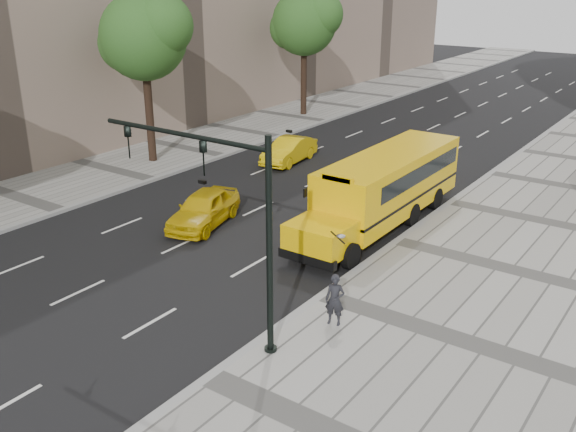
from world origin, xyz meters
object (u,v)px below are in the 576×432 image
Objects in this scene: tree_b at (144,36)px; taxi_far at (289,150)px; pedestrian at (335,300)px; taxi_near at (204,209)px; school_bus at (386,184)px; tree_c at (305,22)px; traffic_signal at (228,210)px.

tree_b is 9.90m from taxi_far.
pedestrian is at bearing -56.30° from taxi_far.
taxi_far is at bearing 89.08° from taxi_near.
taxi_far is at bearing 149.24° from school_bus.
taxi_near is at bearing -67.15° from tree_c.
tree_c is at bearing 132.99° from school_bus.
pedestrian is at bearing -28.14° from tree_b.
pedestrian is (11.53, -13.98, 0.27)m from taxi_far.
tree_b is 12.03m from taxi_near.
taxi_near is 1.04× the size of taxi_far.
tree_b is at bearing 135.80° from pedestrian.
tree_b reaches higher than taxi_near.
traffic_signal is (15.60, -11.78, -2.88)m from tree_b.
traffic_signal is (-2.12, -2.30, 3.13)m from pedestrian.
traffic_signal is (9.41, -16.28, 3.39)m from taxi_far.
taxi_near is (8.75, -5.44, -6.22)m from tree_b.
tree_c is 0.78× the size of school_bus.
taxi_near reaches higher than taxi_far.
tree_b is 5.68× the size of pedestrian.
school_bus is (14.91, -16.00, -4.99)m from tree_c.
school_bus is 1.81× the size of traffic_signal.
tree_b is at bearing 142.95° from traffic_signal.
tree_b is 15.32m from tree_c.
tree_b reaches higher than school_bus.
tree_c is at bearing 109.49° from pedestrian.
taxi_far is at bearing 120.01° from traffic_signal.
school_bus is 9.27m from pedestrian.
tree_b is 2.18× the size of taxi_far.
tree_c reaches higher than taxi_near.
taxi_near is 10.26m from taxi_far.
tree_c is at bearing 114.03° from taxi_far.
school_bus is at bearing 93.57° from traffic_signal.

